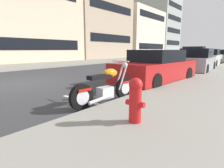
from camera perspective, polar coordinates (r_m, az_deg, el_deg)
The scene contains 14 objects.
ground_plane at distance 8.68m, azimuth -27.38°, elevation 0.07°, with size 260.00×260.00×0.00m, color #333335.
sidewalk_far_curb at distance 21.73m, azimuth -5.82°, elevation 7.02°, with size 120.00×5.00×0.14m, color gray.
parking_stall_stripe at distance 5.09m, azimuth -7.19°, elevation -5.51°, with size 0.12×2.20×0.01m, color silver.
parked_motorcycle at distance 4.80m, azimuth -1.89°, elevation -1.17°, with size 2.15×0.62×1.12m.
parked_car_far_down_curb at distance 8.12m, azimuth 13.64°, elevation 5.03°, with size 4.49×2.05×1.40m.
parked_car_mid_block at distance 13.08m, azimuth 24.76°, elevation 6.53°, with size 4.17×2.00×1.49m.
parked_car_across_street at distance 18.15m, azimuth 27.63°, elevation 7.14°, with size 4.39×1.96×1.46m.
parked_car_behind_motorcycle at distance 23.33m, azimuth 30.65°, elevation 7.34°, with size 4.18×2.06×1.42m.
crossing_truck at distance 41.38m, azimuth 23.99°, elevation 9.22°, with size 2.40×5.65×2.05m.
fire_hydrant at distance 3.24m, azimuth 7.26°, elevation -4.62°, with size 0.24×0.36×0.80m.
townhouse_far_uphill at distance 25.28m, azimuth -30.88°, elevation 15.95°, with size 14.19×11.69×8.79m.
townhouse_behind_pole at distance 31.50m, azimuth -6.42°, elevation 20.71°, with size 10.94×8.86×13.94m.
townhouse_corner_block at distance 41.64m, azimuth 5.73°, elevation 15.11°, with size 12.20×10.75×9.43m.
townhouse_mid_block at distance 51.54m, azimuth 13.26°, elevation 16.62°, with size 9.67×10.32×14.10m.
Camera 1 is at (-3.36, -7.88, 1.41)m, focal length 29.44 mm.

